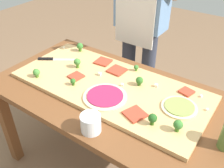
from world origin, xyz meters
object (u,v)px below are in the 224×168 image
object	(u,v)px
cheese_crumble_c	(156,86)
cook_center	(141,16)
pizza_whole_pesto_green	(179,107)
cheese_crumble_e	(64,48)
pizza_slice_far_left	(76,76)
cheese_crumble_f	(100,74)
broccoli_floret_back_left	(153,119)
cheese_crumble_b	(207,110)
pizza_slice_far_right	(135,114)
broccoli_floret_center_right	(178,125)
broccoli_floret_front_left	(80,46)
pizza_slice_near_left	(187,92)
cheese_crumble_d	(201,96)
broccoli_floret_front_mid	(136,67)
flour_cup	(91,124)
pizza_whole_beet_magenta	(105,96)
broccoli_floret_back_mid	(77,62)
broccoli_floret_center_left	(36,73)
prep_table	(111,105)
chefs_knife	(52,59)
broccoli_floret_back_right	(139,81)
pizza_slice_near_right	(117,70)
broccoli_floret_front_right	(73,81)
cheese_crumble_a	(122,85)
pizza_slice_center	(103,62)

from	to	relation	value
cheese_crumble_c	cook_center	bearing A→B (deg)	128.91
pizza_whole_pesto_green	cheese_crumble_e	size ratio (longest dim) A/B	15.90
pizza_slice_far_left	cheese_crumble_f	world-z (taller)	cheese_crumble_f
broccoli_floret_back_left	cheese_crumble_b	size ratio (longest dim) A/B	5.00
pizza_slice_far_right	broccoli_floret_center_right	world-z (taller)	broccoli_floret_center_right
broccoli_floret_center_right	broccoli_floret_front_left	bearing A→B (deg)	158.67
broccoli_floret_back_left	cheese_crumble_f	size ratio (longest dim) A/B	3.33
pizza_slice_near_left	pizza_slice_far_right	bearing A→B (deg)	-113.71
pizza_slice_far_left	cheese_crumble_e	world-z (taller)	same
cheese_crumble_c	cheese_crumble_d	xyz separation A→B (m)	(0.26, 0.06, -0.00)
broccoli_floret_front_mid	broccoli_floret_front_left	world-z (taller)	broccoli_floret_front_left
cheese_crumble_f	flour_cup	xyz separation A→B (m)	(0.25, -0.41, 0.01)
pizza_whole_beet_magenta	broccoli_floret_front_left	bearing A→B (deg)	144.39
broccoli_floret_front_left	cheese_crumble_b	world-z (taller)	broccoli_floret_front_left
broccoli_floret_front_mid	cheese_crumble_d	xyz separation A→B (m)	(0.46, -0.03, -0.02)
cheese_crumble_e	cheese_crumble_f	world-z (taller)	cheese_crumble_f
pizza_slice_far_right	flour_cup	xyz separation A→B (m)	(-0.14, -0.20, 0.01)
broccoli_floret_back_mid	broccoli_floret_center_left	world-z (taller)	broccoli_floret_back_mid
pizza_slice_far_left	flour_cup	size ratio (longest dim) A/B	0.81
prep_table	pizza_slice_near_left	world-z (taller)	pizza_slice_near_left
chefs_knife	pizza_slice_far_right	size ratio (longest dim) A/B	2.43
pizza_whole_pesto_green	broccoli_floret_back_right	distance (m)	0.30
broccoli_floret_center_right	flour_cup	size ratio (longest dim) A/B	0.63
chefs_knife	cheese_crumble_c	bearing A→B (deg)	9.43
pizza_slice_near_right	broccoli_floret_center_right	xyz separation A→B (m)	(0.56, -0.29, 0.03)
broccoli_floret_back_mid	broccoli_floret_front_right	xyz separation A→B (m)	(0.12, -0.18, -0.01)
broccoli_floret_back_left	pizza_whole_pesto_green	bearing A→B (deg)	72.00
broccoli_floret_back_left	cheese_crumble_d	xyz separation A→B (m)	(0.13, 0.37, -0.03)
chefs_knife	cheese_crumble_e	world-z (taller)	chefs_knife
broccoli_floret_front_left	flour_cup	xyz separation A→B (m)	(0.58, -0.59, -0.02)
broccoli_floret_front_left	flour_cup	distance (m)	0.83
broccoli_floret_center_left	cheese_crumble_a	size ratio (longest dim) A/B	3.75
pizza_whole_pesto_green	cheese_crumble_c	world-z (taller)	cheese_crumble_c
broccoli_floret_center_left	broccoli_floret_front_mid	xyz separation A→B (m)	(0.50, 0.44, -0.01)
broccoli_floret_back_right	broccoli_floret_front_left	world-z (taller)	broccoli_floret_front_left
pizza_whole_pesto_green	broccoli_floret_front_left	world-z (taller)	broccoli_floret_front_left
broccoli_floret_center_left	broccoli_floret_front_left	world-z (taller)	broccoli_floret_front_left
pizza_slice_far_right	cheese_crumble_e	xyz separation A→B (m)	(-0.86, 0.35, 0.00)
chefs_knife	broccoli_floret_front_left	distance (m)	0.24
pizza_slice_far_left	cheese_crumble_a	distance (m)	0.32
pizza_whole_pesto_green	broccoli_floret_back_left	xyz separation A→B (m)	(-0.07, -0.20, 0.03)
pizza_whole_beet_magenta	cheese_crumble_d	size ratio (longest dim) A/B	19.39
cheese_crumble_e	broccoli_floret_center_right	bearing A→B (deg)	-17.04
broccoli_floret_back_mid	cheese_crumble_a	size ratio (longest dim) A/B	4.41
pizza_slice_near_right	cheese_crumble_c	size ratio (longest dim) A/B	5.79
cheese_crumble_a	cheese_crumble_e	size ratio (longest dim) A/B	1.26
pizza_slice_far_left	cheese_crumble_e	size ratio (longest dim) A/B	6.77
pizza_slice_near_left	broccoli_floret_back_right	size ratio (longest dim) A/B	1.25
pizza_slice_near_left	pizza_slice_center	size ratio (longest dim) A/B	0.72
pizza_whole_beet_magenta	pizza_whole_pesto_green	distance (m)	0.43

